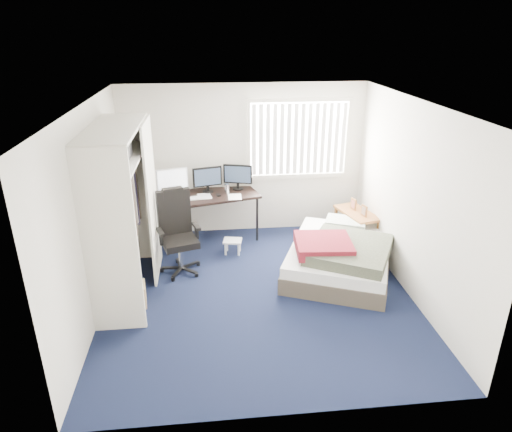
{
  "coord_description": "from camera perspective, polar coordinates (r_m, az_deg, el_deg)",
  "views": [
    {
      "loc": [
        -0.59,
        -5.22,
        3.33
      ],
      "look_at": [
        0.02,
        0.4,
        0.95
      ],
      "focal_mm": 32.0,
      "sensor_mm": 36.0,
      "label": 1
    }
  ],
  "objects": [
    {
      "name": "footstool",
      "position": [
        7.16,
        -2.95,
        -3.38
      ],
      "size": [
        0.32,
        0.27,
        0.23
      ],
      "color": "white",
      "rests_on": "ground"
    },
    {
      "name": "bed",
      "position": [
        6.7,
        10.46,
        -4.82
      ],
      "size": [
        1.99,
        2.24,
        0.62
      ],
      "color": "#443C31",
      "rests_on": "ground"
    },
    {
      "name": "desk",
      "position": [
        7.42,
        -6.2,
        2.87
      ],
      "size": [
        1.76,
        1.14,
        1.26
      ],
      "color": "black",
      "rests_on": "ground"
    },
    {
      "name": "ground",
      "position": [
        6.22,
        0.23,
        -9.56
      ],
      "size": [
        4.2,
        4.2,
        0.0
      ],
      "primitive_type": "plane",
      "color": "black",
      "rests_on": "ground"
    },
    {
      "name": "closet",
      "position": [
        5.94,
        -16.31,
        2.38
      ],
      "size": [
        0.64,
        1.84,
        2.22
      ],
      "color": "beige",
      "rests_on": "ground"
    },
    {
      "name": "nightstand",
      "position": [
        7.5,
        12.5,
        0.03
      ],
      "size": [
        0.61,
        0.9,
        0.74
      ],
      "color": "brown",
      "rests_on": "ground"
    },
    {
      "name": "room_shell",
      "position": [
        5.56,
        0.26,
        3.7
      ],
      "size": [
        4.2,
        4.2,
        4.2
      ],
      "color": "silver",
      "rests_on": "ground"
    },
    {
      "name": "window_assembly",
      "position": [
        7.62,
        5.36,
        9.56
      ],
      "size": [
        1.72,
        0.09,
        1.32
      ],
      "color": "white",
      "rests_on": "ground"
    },
    {
      "name": "office_chair",
      "position": [
        6.67,
        -9.7,
        -2.99
      ],
      "size": [
        0.72,
        0.72,
        1.22
      ],
      "color": "black",
      "rests_on": "ground"
    },
    {
      "name": "pine_box",
      "position": [
        6.11,
        -15.43,
        -9.55
      ],
      "size": [
        0.42,
        0.34,
        0.29
      ],
      "primitive_type": "cube",
      "rotation": [
        0.0,
        0.0,
        0.14
      ],
      "color": "tan",
      "rests_on": "ground"
    }
  ]
}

